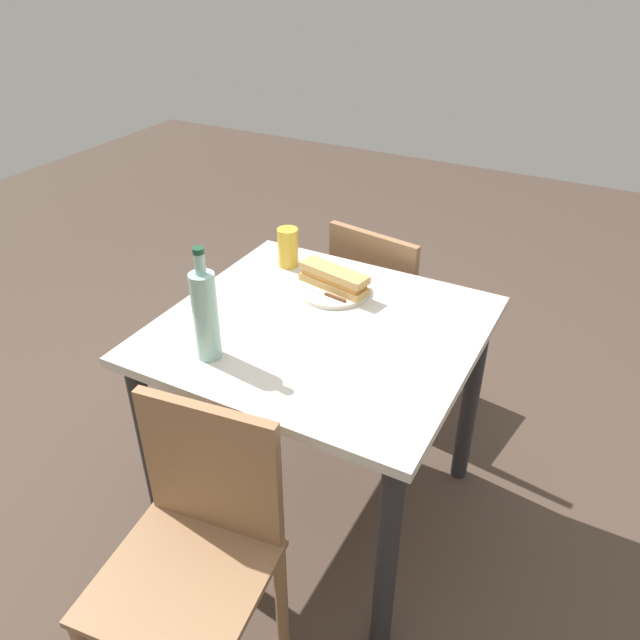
{
  "coord_description": "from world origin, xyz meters",
  "views": [
    {
      "loc": [
        -0.75,
        1.4,
        1.8
      ],
      "look_at": [
        0.0,
        0.0,
        0.8
      ],
      "focal_mm": 35.07,
      "sensor_mm": 36.0,
      "label": 1
    }
  ],
  "objects": [
    {
      "name": "ground_plane",
      "position": [
        0.0,
        0.0,
        0.0
      ],
      "size": [
        8.0,
        8.0,
        0.0
      ],
      "primitive_type": "plane",
      "color": "#47382D"
    },
    {
      "name": "beer_glass",
      "position": [
        0.29,
        -0.3,
        0.85
      ],
      "size": [
        0.07,
        0.07,
        0.14
      ],
      "primitive_type": "cylinder",
      "color": "gold",
      "rests_on": "dining_table"
    },
    {
      "name": "chair_far",
      "position": [
        0.01,
        0.64,
        0.48
      ],
      "size": [
        0.45,
        0.45,
        0.85
      ],
      "color": "#936B47",
      "rests_on": "ground"
    },
    {
      "name": "knife_near",
      "position": [
        0.06,
        -0.15,
        0.79
      ],
      "size": [
        0.18,
        0.04,
        0.01
      ],
      "color": "silver",
      "rests_on": "plate_near"
    },
    {
      "name": "chair_near",
      "position": [
        0.05,
        -0.64,
        0.48
      ],
      "size": [
        0.46,
        0.46,
        0.85
      ],
      "color": "#936B47",
      "rests_on": "ground"
    },
    {
      "name": "water_bottle",
      "position": [
        0.2,
        0.28,
        0.91
      ],
      "size": [
        0.07,
        0.07,
        0.33
      ],
      "color": "#99C6B7",
      "rests_on": "dining_table"
    },
    {
      "name": "baguette_sandwich_near",
      "position": [
        0.06,
        -0.21,
        0.82
      ],
      "size": [
        0.26,
        0.12,
        0.07
      ],
      "color": "tan",
      "rests_on": "plate_near"
    },
    {
      "name": "dining_table",
      "position": [
        0.0,
        0.0,
        0.64
      ],
      "size": [
        0.93,
        0.88,
        0.78
      ],
      "color": "beige",
      "rests_on": "ground"
    },
    {
      "name": "plate_near",
      "position": [
        0.06,
        -0.21,
        0.78
      ],
      "size": [
        0.24,
        0.24,
        0.01
      ],
      "primitive_type": "cylinder",
      "color": "silver",
      "rests_on": "dining_table"
    }
  ]
}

